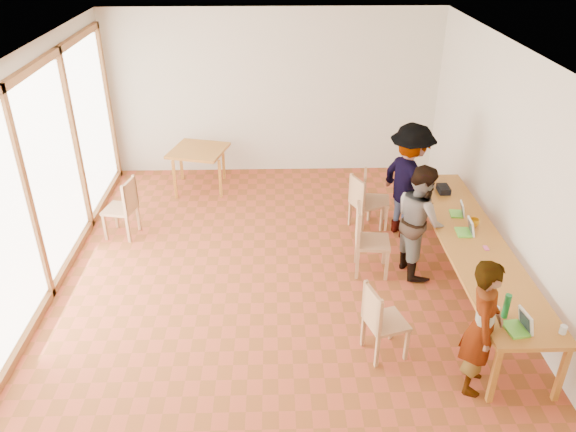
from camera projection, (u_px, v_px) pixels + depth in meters
name	position (u px, v px, depth m)	size (l,w,h in m)	color
ground	(277.00, 292.00, 7.40)	(8.00, 8.00, 0.00)	#AA4529
wall_back	(274.00, 93.00, 10.18)	(6.00, 0.10, 3.00)	beige
wall_right	(524.00, 187.00, 6.75)	(0.10, 8.00, 3.00)	beige
window_wall	(25.00, 193.00, 6.61)	(0.10, 8.00, 3.00)	white
ceiling	(274.00, 62.00, 5.95)	(6.00, 8.00, 0.04)	white
communal_table	(472.00, 243.00, 7.14)	(0.80, 4.00, 0.75)	#C1772A
side_table	(199.00, 153.00, 9.85)	(0.90, 0.90, 0.75)	#C1772A
chair_near	(379.00, 315.00, 6.12)	(0.52, 0.52, 0.48)	tan
chair_mid	(365.00, 233.00, 7.55)	(0.50, 0.50, 0.52)	tan
chair_far	(362.00, 198.00, 8.60)	(0.55, 0.55, 0.48)	tan
chair_empty	(370.00, 193.00, 8.75)	(0.48, 0.48, 0.48)	tan
chair_spare	(125.00, 202.00, 8.42)	(0.52, 0.52, 0.50)	tan
person_near	(482.00, 327.00, 5.61)	(0.56, 0.37, 1.54)	gray
person_mid	(420.00, 220.00, 7.50)	(0.77, 0.60, 1.58)	gray
person_far	(409.00, 181.00, 8.33)	(1.15, 0.66, 1.78)	gray
laptop_near	(520.00, 325.00, 5.58)	(0.26, 0.29, 0.22)	#65D13A
laptop_mid	(467.00, 230.00, 7.24)	(0.23, 0.26, 0.21)	#65D13A
laptop_far	(459.00, 211.00, 7.69)	(0.22, 0.24, 0.19)	#65D13A
yellow_mug	(474.00, 223.00, 7.40)	(0.14, 0.14, 0.11)	#CD880A
green_bottle	(506.00, 306.00, 5.71)	(0.07, 0.07, 0.28)	#1C8036
clear_glass	(563.00, 330.00, 5.54)	(0.07, 0.07, 0.09)	silver
condiment_cup	(496.00, 310.00, 5.84)	(0.08, 0.08, 0.06)	white
pink_phone	(486.00, 248.00, 6.94)	(0.05, 0.10, 0.01)	#D64D8B
black_pouch	(443.00, 189.00, 8.31)	(0.16, 0.26, 0.09)	black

